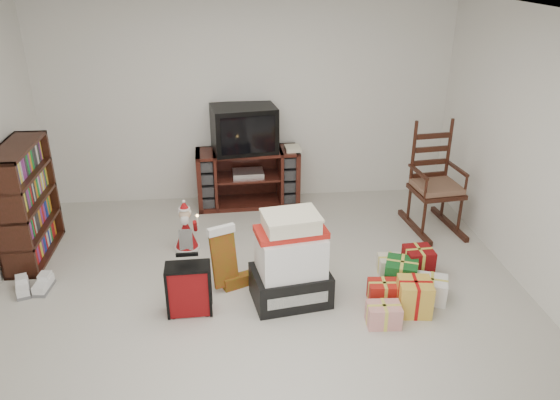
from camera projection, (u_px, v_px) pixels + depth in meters
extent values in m
cube|color=beige|center=(262.00, 310.00, 4.88)|extent=(5.00, 5.00, 0.01)
cube|color=silver|center=(257.00, 16.00, 3.84)|extent=(5.00, 5.00, 0.01)
cube|color=white|center=(247.00, 102.00, 6.62)|extent=(5.00, 0.01, 2.50)
cube|color=white|center=(557.00, 169.00, 4.58)|extent=(0.01, 5.00, 2.50)
cube|color=#4C1C15|center=(248.00, 178.00, 6.76)|extent=(1.27, 0.50, 0.71)
cube|color=silver|center=(248.00, 174.00, 6.71)|extent=(0.39, 0.28, 0.07)
cube|color=#3D1710|center=(26.00, 203.00, 5.51)|extent=(0.33, 0.99, 1.21)
cube|color=#3D1710|center=(436.00, 191.00, 6.13)|extent=(0.56, 0.54, 0.05)
cube|color=brown|center=(437.00, 186.00, 6.10)|extent=(0.52, 0.50, 0.06)
cube|color=#3D1710|center=(434.00, 149.00, 6.16)|extent=(0.44, 0.11, 0.78)
cube|color=#3D1710|center=(432.00, 225.00, 6.31)|extent=(0.60, 0.89, 0.06)
cube|color=black|center=(290.00, 285.00, 4.95)|extent=(0.75, 0.59, 0.31)
cube|color=white|center=(291.00, 253.00, 4.81)|extent=(0.63, 0.52, 0.37)
cube|color=red|center=(291.00, 232.00, 4.72)|extent=(0.66, 0.42, 0.05)
cube|color=beige|center=(291.00, 223.00, 4.69)|extent=(0.51, 0.42, 0.12)
cube|color=maroon|center=(189.00, 289.00, 4.74)|extent=(0.37, 0.20, 0.48)
cube|color=black|center=(187.00, 254.00, 4.69)|extent=(0.19, 0.03, 0.03)
ellipsoid|color=brown|center=(302.00, 277.00, 5.14)|extent=(0.25, 0.21, 0.26)
sphere|color=brown|center=(303.00, 264.00, 5.04)|extent=(0.17, 0.17, 0.17)
cone|color=#9E1115|center=(276.00, 254.00, 5.37)|extent=(0.29, 0.29, 0.41)
sphere|color=beige|center=(276.00, 230.00, 5.26)|extent=(0.14, 0.14, 0.14)
cone|color=#9E1115|center=(276.00, 220.00, 5.21)|extent=(0.12, 0.12, 0.10)
cylinder|color=silver|center=(293.00, 239.00, 5.19)|extent=(0.02, 0.02, 0.12)
cone|color=#9E1115|center=(186.00, 234.00, 5.79)|extent=(0.26, 0.26, 0.37)
sphere|color=beige|center=(185.00, 214.00, 5.69)|extent=(0.13, 0.13, 0.13)
cone|color=#9E1115|center=(184.00, 205.00, 5.65)|extent=(0.11, 0.11, 0.09)
cylinder|color=silver|center=(198.00, 221.00, 5.62)|extent=(0.02, 0.02, 0.11)
cube|color=white|center=(23.00, 287.00, 5.11)|extent=(0.21, 0.31, 0.10)
cube|color=white|center=(43.00, 286.00, 5.13)|extent=(0.15, 0.29, 0.10)
cube|color=red|center=(385.00, 291.00, 4.92)|extent=(0.25, 0.25, 0.25)
cube|color=#165B26|center=(398.00, 275.00, 5.16)|extent=(0.25, 0.25, 0.25)
cube|color=yellow|center=(417.00, 299.00, 4.81)|extent=(0.25, 0.25, 0.25)
cube|color=white|center=(390.00, 314.00, 4.60)|extent=(0.25, 0.25, 0.25)
cube|color=white|center=(430.00, 285.00, 5.00)|extent=(0.25, 0.25, 0.25)
cube|color=maroon|center=(412.00, 264.00, 5.35)|extent=(0.25, 0.25, 0.25)
cube|color=beige|center=(386.00, 262.00, 5.37)|extent=(0.25, 0.25, 0.25)
cube|color=black|center=(244.00, 129.00, 6.51)|extent=(0.81, 0.63, 0.55)
cube|color=black|center=(245.00, 135.00, 6.27)|extent=(0.63, 0.12, 0.44)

